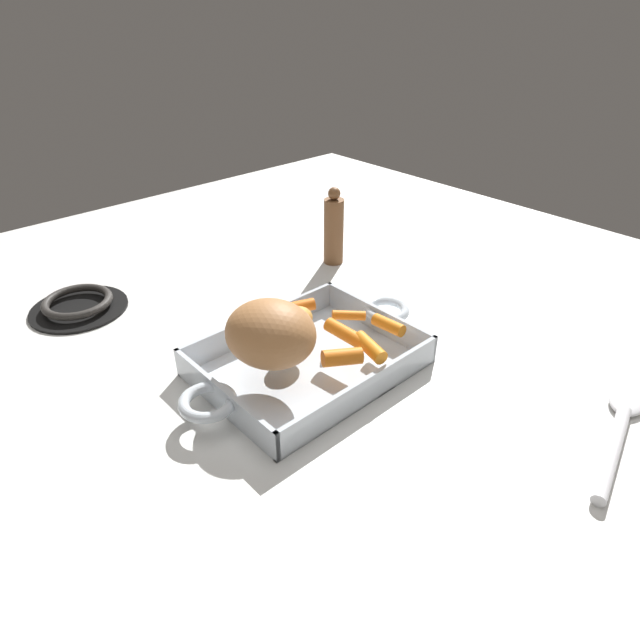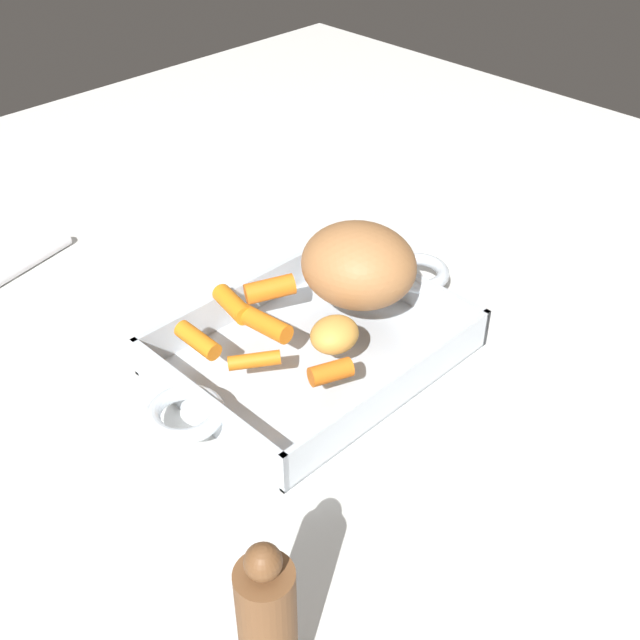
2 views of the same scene
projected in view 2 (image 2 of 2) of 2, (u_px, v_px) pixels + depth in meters
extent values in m
plane|color=silver|center=(315.00, 358.00, 0.87)|extent=(1.77, 1.77, 0.00)
cube|color=silver|center=(315.00, 356.00, 0.87)|extent=(0.31, 0.24, 0.01)
cube|color=silver|center=(246.00, 298.00, 0.92)|extent=(0.31, 0.01, 0.05)
cube|color=silver|center=(395.00, 392.00, 0.79)|extent=(0.31, 0.01, 0.05)
cube|color=silver|center=(405.00, 286.00, 0.94)|extent=(0.01, 0.24, 0.05)
cube|color=silver|center=(204.00, 410.00, 0.77)|extent=(0.01, 0.24, 0.05)
torus|color=silver|center=(418.00, 273.00, 0.95)|extent=(0.08, 0.08, 0.02)
torus|color=silver|center=(185.00, 413.00, 0.75)|extent=(0.08, 0.08, 0.02)
ellipsoid|color=#A97042|center=(358.00, 265.00, 0.85)|extent=(0.15, 0.16, 0.09)
cylinder|color=orange|center=(198.00, 340.00, 0.80)|extent=(0.02, 0.06, 0.02)
cylinder|color=orange|center=(233.00, 304.00, 0.85)|extent=(0.03, 0.06, 0.02)
cylinder|color=orange|center=(254.00, 360.00, 0.78)|extent=(0.05, 0.04, 0.02)
cylinder|color=orange|center=(262.00, 323.00, 0.83)|extent=(0.03, 0.07, 0.02)
cylinder|color=orange|center=(331.00, 372.00, 0.76)|extent=(0.05, 0.03, 0.02)
cylinder|color=orange|center=(268.00, 290.00, 0.87)|extent=(0.06, 0.05, 0.03)
ellipsoid|color=gold|center=(334.00, 335.00, 0.80)|extent=(0.06, 0.05, 0.03)
cylinder|color=white|center=(14.00, 270.00, 1.00)|extent=(0.18, 0.06, 0.02)
cylinder|color=brown|center=(268.00, 635.00, 0.53)|extent=(0.04, 0.04, 0.14)
sphere|color=brown|center=(263.00, 562.00, 0.48)|extent=(0.02, 0.02, 0.02)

